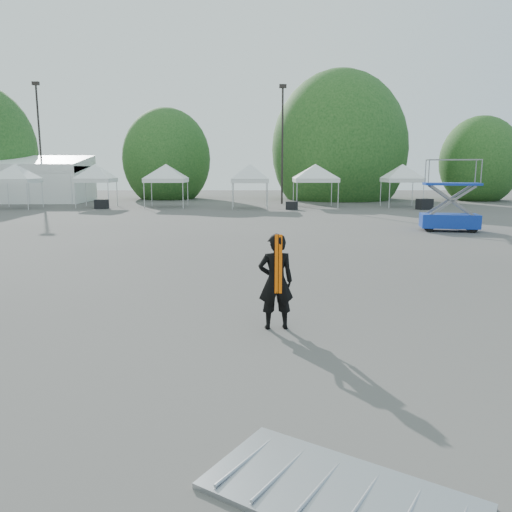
{
  "coord_description": "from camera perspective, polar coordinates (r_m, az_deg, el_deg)",
  "views": [
    {
      "loc": [
        0.31,
        -10.62,
        2.95
      ],
      "look_at": [
        0.42,
        -1.18,
        1.3
      ],
      "focal_mm": 35.0,
      "sensor_mm": 36.0,
      "label": 1
    }
  ],
  "objects": [
    {
      "name": "ground",
      "position": [
        11.03,
        -2.25,
        -5.61
      ],
      "size": [
        120.0,
        120.0,
        0.0
      ],
      "primitive_type": "plane",
      "color": "#474442",
      "rests_on": "ground"
    },
    {
      "name": "marquee",
      "position": [
        50.79,
        -26.97,
        7.75
      ],
      "size": [
        15.0,
        6.25,
        4.23
      ],
      "color": "white",
      "rests_on": "ground"
    },
    {
      "name": "light_pole_west",
      "position": [
        48.31,
        -23.51,
        12.46
      ],
      "size": [
        0.6,
        0.25,
        10.3
      ],
      "color": "black",
      "rests_on": "ground"
    },
    {
      "name": "light_pole_east",
      "position": [
        42.78,
        3.03,
        13.34
      ],
      "size": [
        0.6,
        0.25,
        9.8
      ],
      "color": "black",
      "rests_on": "ground"
    },
    {
      "name": "tree_mid_w",
      "position": [
        51.31,
        -10.16,
        10.86
      ],
      "size": [
        4.16,
        4.16,
        6.33
      ],
      "color": "#382314",
      "rests_on": "ground"
    },
    {
      "name": "tree_mid_e",
      "position": [
        50.41,
        9.48,
        11.93
      ],
      "size": [
        5.12,
        5.12,
        7.79
      ],
      "color": "#382314",
      "rests_on": "ground"
    },
    {
      "name": "tree_far_e",
      "position": [
        52.33,
        24.21,
        9.8
      ],
      "size": [
        3.84,
        3.84,
        5.84
      ],
      "color": "#382314",
      "rests_on": "ground"
    },
    {
      "name": "tent_b",
      "position": [
        41.92,
        -25.82,
        9.09
      ],
      "size": [
        4.07,
        4.07,
        3.88
      ],
      "color": "silver",
      "rests_on": "ground"
    },
    {
      "name": "tent_c",
      "position": [
        41.04,
        -17.9,
        9.6
      ],
      "size": [
        3.83,
        3.83,
        3.88
      ],
      "color": "silver",
      "rests_on": "ground"
    },
    {
      "name": "tent_d",
      "position": [
        39.74,
        -10.25,
        9.92
      ],
      "size": [
        4.41,
        4.41,
        3.88
      ],
      "color": "silver",
      "rests_on": "ground"
    },
    {
      "name": "tent_e",
      "position": [
        37.79,
        -0.7,
        10.08
      ],
      "size": [
        3.91,
        3.91,
        3.88
      ],
      "color": "silver",
      "rests_on": "ground"
    },
    {
      "name": "tent_f",
      "position": [
        39.88,
        6.81,
        10.01
      ],
      "size": [
        4.73,
        4.73,
        3.88
      ],
      "color": "silver",
      "rests_on": "ground"
    },
    {
      "name": "tent_g",
      "position": [
        41.16,
        16.41,
        9.67
      ],
      "size": [
        3.96,
        3.96,
        3.88
      ],
      "color": "silver",
      "rests_on": "ground"
    },
    {
      "name": "man",
      "position": [
        9.23,
        2.28,
        -2.91
      ],
      "size": [
        0.69,
        0.49,
        1.8
      ],
      "rotation": [
        0.0,
        0.0,
        3.24
      ],
      "color": "black",
      "rests_on": "ground"
    },
    {
      "name": "scissor_lift",
      "position": [
        25.67,
        21.39,
        6.48
      ],
      "size": [
        2.84,
        1.81,
        3.4
      ],
      "rotation": [
        0.0,
        0.0,
        -0.2
      ],
      "color": "#0D0B96",
      "rests_on": "ground"
    },
    {
      "name": "barrier_mid",
      "position": [
        5.06,
        9.61,
        -25.33
      ],
      "size": [
        2.72,
        2.37,
        0.08
      ],
      "rotation": [
        0.0,
        0.0,
        -0.58
      ],
      "color": "#A0A3A8",
      "rests_on": "ground"
    },
    {
      "name": "crate_west",
      "position": [
        39.31,
        -17.23,
        5.67
      ],
      "size": [
        0.98,
        0.81,
        0.69
      ],
      "primitive_type": "cube",
      "rotation": [
        0.0,
        0.0,
        -0.15
      ],
      "color": "black",
      "rests_on": "ground"
    },
    {
      "name": "crate_mid",
      "position": [
        36.86,
        4.11,
        5.77
      ],
      "size": [
        0.93,
        0.83,
        0.6
      ],
      "primitive_type": "cube",
      "rotation": [
        0.0,
        0.0,
        -0.35
      ],
      "color": "black",
      "rests_on": "ground"
    },
    {
      "name": "crate_east",
      "position": [
        38.9,
        18.69,
        5.63
      ],
      "size": [
        1.21,
        1.06,
        0.79
      ],
      "primitive_type": "cube",
      "rotation": [
        0.0,
        0.0,
        0.32
      ],
      "color": "black",
      "rests_on": "ground"
    }
  ]
}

